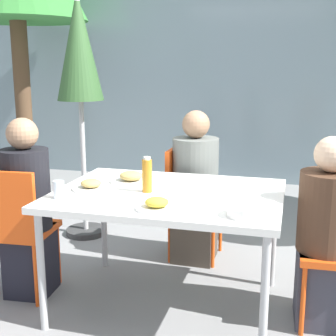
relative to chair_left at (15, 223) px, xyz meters
The scene contains 16 objects.
ground_plane 1.12m from the chair_left, ahead, with size 24.00×24.00×0.00m, color gray.
building_facade 3.91m from the chair_left, 75.01° to the left, with size 10.00×0.20×3.00m.
dining_table 1.01m from the chair_left, ahead, with size 1.37×1.03×0.76m.
chair_left is the anchor object (origin of this frame).
person_left 0.11m from the chair_left, 62.32° to the left, with size 0.31×0.31×1.19m.
chair_right 1.98m from the chair_left, ahead, with size 0.42×0.42×0.88m.
person_right 1.93m from the chair_left, ahead, with size 0.34×0.34×1.13m.
chair_far 1.33m from the chair_left, 46.90° to the left, with size 0.40×0.40×0.88m.
person_far 1.35m from the chair_left, 42.97° to the left, with size 0.35×0.35×1.18m.
closed_umbrella 1.62m from the chair_left, 94.01° to the left, with size 0.40×0.40×2.13m.
plate_0 1.06m from the chair_left, 10.90° to the right, with size 0.23×0.23×0.06m.
plate_1 0.80m from the chair_left, 25.31° to the left, with size 0.28×0.28×0.08m.
plate_2 0.57m from the chair_left, ahead, with size 0.23×0.23×0.07m.
bottle 0.93m from the chair_left, ahead, with size 0.06×0.06×0.22m.
drinking_cup 0.51m from the chair_left, 19.17° to the right, with size 0.06×0.06×0.10m.
salad_bowl 1.52m from the chair_left, ahead, with size 0.19×0.19×0.05m.
Camera 1 is at (0.72, -2.65, 1.52)m, focal length 50.00 mm.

